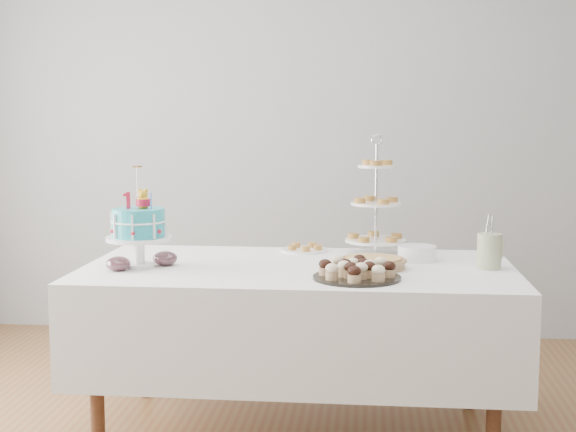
# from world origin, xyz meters

# --- Properties ---
(walls) EXTENTS (5.04, 4.04, 2.70)m
(walls) POSITION_xyz_m (0.00, 0.00, 1.35)
(walls) COLOR #929497
(walls) RESTS_ON floor
(table) EXTENTS (1.92, 1.02, 0.77)m
(table) POSITION_xyz_m (0.00, 0.30, 0.54)
(table) COLOR white
(table) RESTS_ON floor
(birthday_cake) EXTENTS (0.29, 0.29, 0.45)m
(birthday_cake) POSITION_xyz_m (-0.70, 0.19, 0.89)
(birthday_cake) COLOR white
(birthday_cake) RESTS_ON table
(cupcake_tray) EXTENTS (0.36, 0.36, 0.08)m
(cupcake_tray) POSITION_xyz_m (0.26, 0.03, 0.81)
(cupcake_tray) COLOR black
(cupcake_tray) RESTS_ON table
(pie) EXTENTS (0.30, 0.30, 0.05)m
(pie) POSITION_xyz_m (0.33, 0.28, 0.80)
(pie) COLOR #A38258
(pie) RESTS_ON table
(tiered_stand) EXTENTS (0.30, 0.30, 0.58)m
(tiered_stand) POSITION_xyz_m (0.35, 0.67, 1.01)
(tiered_stand) COLOR silver
(tiered_stand) RESTS_ON table
(plate_stack) EXTENTS (0.18, 0.18, 0.07)m
(plate_stack) POSITION_xyz_m (0.54, 0.49, 0.80)
(plate_stack) COLOR white
(plate_stack) RESTS_ON table
(pastry_plate) EXTENTS (0.23, 0.23, 0.04)m
(pastry_plate) POSITION_xyz_m (-0.00, 0.70, 0.79)
(pastry_plate) COLOR white
(pastry_plate) RESTS_ON table
(jam_bowl_a) EXTENTS (0.11, 0.11, 0.07)m
(jam_bowl_a) POSITION_xyz_m (-0.60, 0.25, 0.80)
(jam_bowl_a) COLOR silver
(jam_bowl_a) RESTS_ON table
(jam_bowl_b) EXTENTS (0.11, 0.11, 0.06)m
(jam_bowl_b) POSITION_xyz_m (-0.77, 0.11, 0.80)
(jam_bowl_b) COLOR silver
(jam_bowl_b) RESTS_ON table
(utensil_pitcher) EXTENTS (0.11, 0.11, 0.24)m
(utensil_pitcher) POSITION_xyz_m (0.84, 0.32, 0.85)
(utensil_pitcher) COLOR beige
(utensil_pitcher) RESTS_ON table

